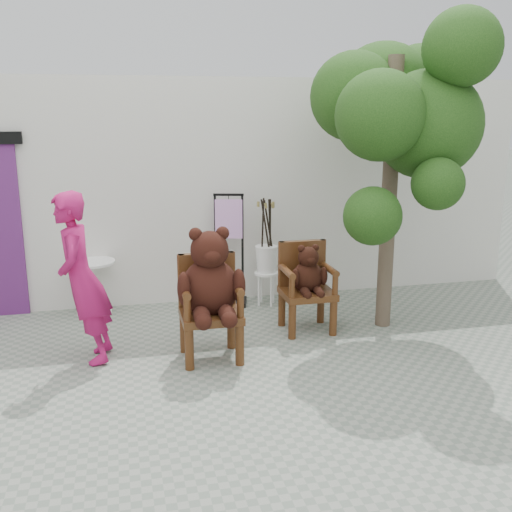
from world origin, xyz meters
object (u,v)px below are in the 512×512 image
Objects in this scene: person at (82,279)px; chair_small at (307,279)px; chair_big at (210,287)px; stool_bucket at (266,259)px; display_stand at (229,262)px; tree at (403,107)px; cafe_table at (92,281)px.

chair_small is at bearing 101.68° from person.
chair_big is 0.98× the size of stool_bucket.
display_stand is 0.50m from stool_bucket.
tree reaches higher than chair_small.
tree is at bearing -17.51° from cafe_table.
stool_bucket reaches higher than chair_small.
tree is at bearing 14.41° from chair_big.
display_stand is 2.97m from tree.
person is 2.38m from display_stand.
cafe_table is at bearing 162.49° from tree.
chair_small is 2.28m from tree.
display_stand is (-0.72, 1.15, -0.05)m from chair_small.
stool_bucket is 2.60m from tree.
person is 4.06m from tree.
person is at bearing -90.89° from cafe_table.
tree is (1.85, -1.14, 2.03)m from display_stand.
chair_big is 1.35× the size of chair_small.
display_stand reaches higher than stool_bucket.
cafe_table is 1.80m from display_stand.
chair_big is 2.02× the size of cafe_table.
stool_bucket reaches higher than cafe_table.
cafe_table is at bearing -165.34° from display_stand.
chair_small is 1.36m from display_stand.
person is at bearing 169.55° from chair_big.
tree is (1.36, -1.01, 1.97)m from stool_bucket.
chair_big is 1.39m from chair_small.
display_stand is 0.42× the size of tree.
chair_big is 3.05m from tree.
display_stand reaches higher than chair_big.
tree reaches higher than person.
chair_small is 0.29× the size of tree.
display_stand is (0.53, 1.75, -0.21)m from chair_big.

